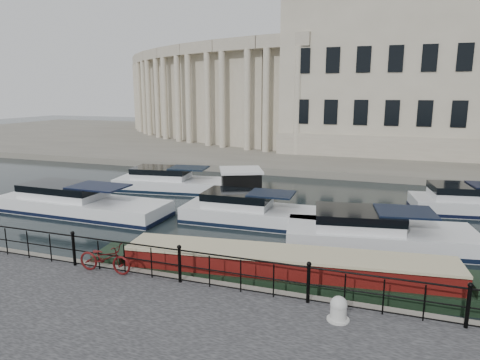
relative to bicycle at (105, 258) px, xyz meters
name	(u,v)px	position (x,y,z in m)	size (l,w,h in m)	color
ground_plane	(209,270)	(2.65, 2.40, -1.05)	(160.00, 160.00, 0.00)	black
far_bank	(337,143)	(2.65, 41.40, -0.77)	(120.00, 42.00, 0.55)	#6B665B
railing	(180,262)	(2.65, 0.15, 0.15)	(24.14, 0.14, 1.22)	black
civic_building	(326,85)	(1.65, 37.10, 5.99)	(53.55, 31.84, 16.85)	#ADA38C
bicycle	(105,258)	(0.00, 0.00, 0.00)	(0.66, 1.89, 0.99)	#4D0D0E
mooring_bollard	(339,309)	(7.57, -0.55, -0.19)	(0.59, 0.59, 0.66)	#B7B7B3
narrowboat	(285,275)	(5.56, 2.11, -0.68)	(13.71, 3.39, 1.50)	black
harbour_hut	(241,189)	(0.82, 11.25, -0.09)	(3.94, 3.67, 2.19)	#6B665B
cabin_cruisers	(242,208)	(1.47, 9.53, -0.68)	(27.57, 10.65, 1.99)	white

